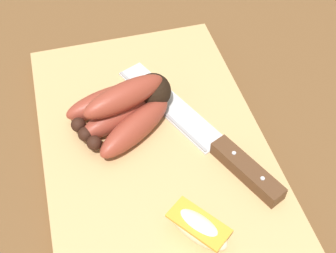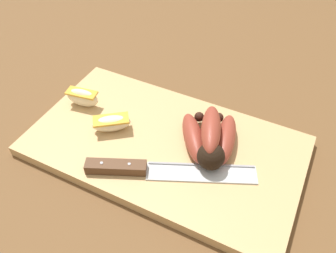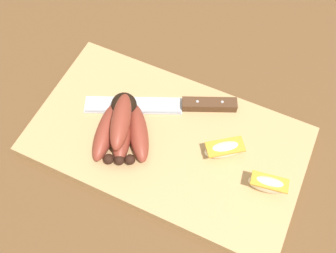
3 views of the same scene
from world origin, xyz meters
name	(u,v)px [view 3 (image 3 of 3)]	position (x,y,z in m)	size (l,w,h in m)	color
ground_plane	(167,143)	(0.00, 0.00, 0.00)	(6.00, 6.00, 0.00)	brown
cutting_board	(169,141)	(0.00, 0.00, 0.01)	(0.48, 0.27, 0.02)	tan
banana_bunch	(122,126)	(0.08, 0.02, 0.04)	(0.13, 0.14, 0.06)	black
chefs_knife	(183,105)	(0.00, -0.07, 0.03)	(0.27, 0.14, 0.02)	silver
apple_wedge_near	(225,149)	(-0.10, -0.01, 0.04)	(0.07, 0.06, 0.03)	#F4E5C1
apple_wedge_middle	(268,184)	(-0.19, 0.02, 0.04)	(0.07, 0.03, 0.04)	#F4E5C1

